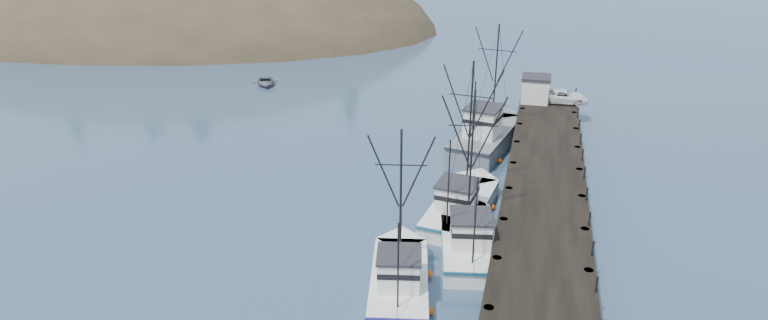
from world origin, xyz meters
TOP-DOWN VIEW (x-y plane):
  - ground at (0.00, 0.00)m, footprint 400.00×400.00m
  - pier at (14.00, 16.00)m, footprint 6.00×44.00m
  - headland at (-74.95, 78.61)m, footprint 134.80×78.00m
  - moored_sailboats at (-29.20, 57.94)m, footprint 18.92×17.30m
  - trawler_near at (9.20, 4.96)m, footprint 5.30×11.01m
  - trawler_mid at (5.85, -0.75)m, footprint 5.08×10.20m
  - trawler_far at (8.13, 9.78)m, footprint 4.93×11.63m
  - work_vessel at (8.53, 24.15)m, footprint 6.31×13.99m
  - pier_shed at (12.50, 33.84)m, footprint 3.00×3.20m
  - pickup_truck at (15.50, 34.00)m, footprint 5.31×2.73m
  - motorboat at (-21.63, 38.98)m, footprint 5.23×5.83m

SIDE VIEW (x-z plane):
  - headland at x=-74.95m, z-range -30.05..20.95m
  - ground at x=0.00m, z-range 0.00..0.00m
  - motorboat at x=-21.63m, z-range -0.50..0.50m
  - moored_sailboats at x=-29.20m, z-range -2.84..3.51m
  - trawler_mid at x=5.85m, z-range -4.28..5.92m
  - trawler_near at x=9.20m, z-range -4.74..6.38m
  - trawler_far at x=8.13m, z-range -5.07..6.71m
  - work_vessel at x=8.53m, z-range -4.71..7.17m
  - pier at x=14.00m, z-range 0.69..2.69m
  - pickup_truck at x=15.50m, z-range 2.00..3.43m
  - pier_shed at x=12.50m, z-range 2.02..4.82m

